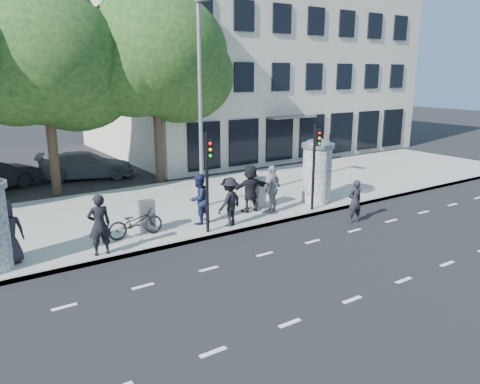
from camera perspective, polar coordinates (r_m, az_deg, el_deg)
ground at (r=13.59m, az=6.62°, el=-9.39°), size 120.00×120.00×0.00m
sidewalk at (r=19.52m, az=-7.80°, el=-1.77°), size 40.00×8.00×0.15m
curb at (r=16.22m, az=-1.56°, el=-5.00°), size 40.00×0.10×0.16m
lane_dash_near at (r=12.18m, az=13.51°, el=-12.65°), size 32.00×0.12×0.01m
lane_dash_far at (r=14.59m, az=3.02°, el=-7.59°), size 32.00×0.12×0.01m
ad_column_right at (r=19.82m, az=9.38°, el=2.78°), size 1.36×1.36×2.65m
traffic_pole_near at (r=15.54m, az=-3.96°, el=2.36°), size 0.22×0.31×3.40m
traffic_pole_far at (r=18.37m, az=9.13°, el=4.08°), size 0.22×0.31×3.40m
street_lamp at (r=18.37m, az=-4.80°, el=12.26°), size 0.25×0.93×8.00m
tree_near_left at (r=22.58m, az=-22.80°, el=14.84°), size 6.80×6.80×8.97m
tree_center at (r=23.76m, az=-10.33°, el=16.22°), size 7.00×7.00×9.30m
building at (r=35.64m, az=0.52°, el=15.24°), size 20.30×15.85×12.00m
ped_a at (r=14.74m, az=-26.51°, el=-4.41°), size 0.96×0.66×1.88m
ped_b at (r=14.46m, az=-16.78°, el=-3.85°), size 0.71×0.49×1.87m
ped_c at (r=16.79m, az=-5.04°, el=-0.86°), size 1.08×0.98×1.82m
ped_d at (r=16.50m, az=-1.30°, el=-1.20°), size 1.29×1.01×1.75m
ped_e at (r=18.12m, az=3.96°, el=0.38°), size 1.25×1.02×1.87m
ped_f at (r=18.18m, az=1.27°, el=0.43°), size 1.75×0.73×1.85m
man_road at (r=17.90m, az=13.84°, el=-1.10°), size 0.64×0.46×1.62m
bicycle at (r=15.86m, az=-12.64°, el=-3.65°), size 0.67×1.88×0.99m
cabinet_left at (r=16.26m, az=-11.28°, el=-2.91°), size 0.59×0.48×1.10m
cabinet_right at (r=18.85m, az=2.18°, el=-0.02°), size 0.72×0.63×1.24m
car_right at (r=26.08m, az=-18.22°, el=3.15°), size 3.29×5.19×1.40m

